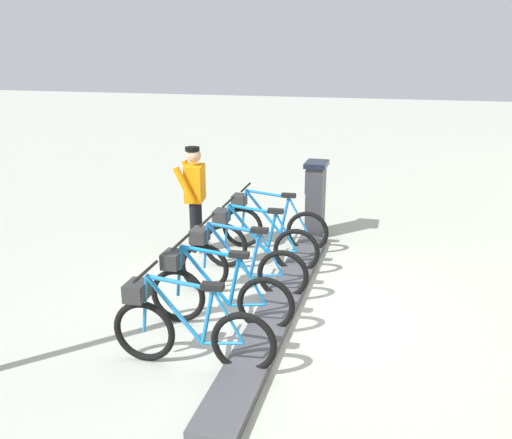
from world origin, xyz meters
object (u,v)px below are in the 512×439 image
bike_docked_1 (255,242)px  worker_near_rack (195,195)px  bike_docked_3 (215,292)px  payment_kiosk (315,197)px  bike_docked_4 (185,328)px  bike_docked_2 (237,264)px  bike_docked_0 (270,224)px

bike_docked_1 → worker_near_rack: size_ratio=1.04×
worker_near_rack → bike_docked_3: bearing=115.9°
payment_kiosk → bike_docked_4: bearing=82.7°
bike_docked_2 → bike_docked_3: size_ratio=1.00×
bike_docked_0 → bike_docked_3: size_ratio=1.00×
payment_kiosk → worker_near_rack: (1.69, 1.25, 0.24)m
payment_kiosk → bike_docked_2: 2.75m
payment_kiosk → worker_near_rack: 2.12m
payment_kiosk → bike_docked_1: size_ratio=0.74×
bike_docked_4 → worker_near_rack: bearing=-70.6°
bike_docked_0 → bike_docked_4: 3.54m
bike_docked_2 → worker_near_rack: (1.12, -1.42, 0.48)m
bike_docked_3 → worker_near_rack: 2.61m
bike_docked_0 → worker_near_rack: size_ratio=1.04×
bike_docked_0 → bike_docked_1: same height
bike_docked_1 → payment_kiosk: bearing=-107.7°
payment_kiosk → bike_docked_0: (0.57, 0.90, -0.24)m
bike_docked_2 → worker_near_rack: worker_near_rack is taller
bike_docked_2 → bike_docked_4: size_ratio=1.00×
bike_docked_0 → bike_docked_4: size_ratio=1.00×
payment_kiosk → bike_docked_4: (0.57, 4.45, -0.24)m
bike_docked_3 → bike_docked_2: bearing=-90.0°
bike_docked_0 → worker_near_rack: (1.12, 0.35, 0.48)m
payment_kiosk → bike_docked_4: size_ratio=0.74×
worker_near_rack → bike_docked_2: bearing=128.3°
worker_near_rack → bike_docked_0: bearing=-162.7°
worker_near_rack → bike_docked_1: bearing=154.5°
bike_docked_2 → bike_docked_4: (0.00, 1.77, 0.00)m
payment_kiosk → bike_docked_1: (0.57, 1.79, -0.24)m
bike_docked_2 → bike_docked_4: 1.77m
bike_docked_0 → bike_docked_2: same height
bike_docked_0 → bike_docked_4: (0.00, 3.54, 0.00)m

